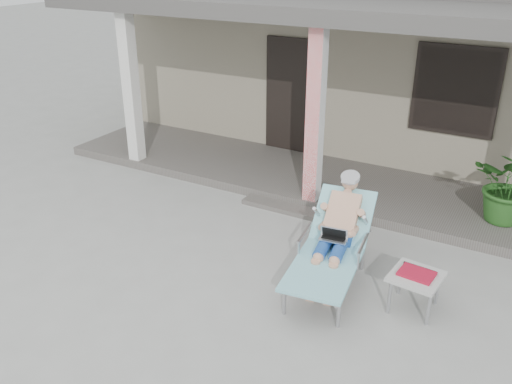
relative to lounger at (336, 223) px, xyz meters
The scene contains 8 objects.
ground 1.37m from the lounger, 155.05° to the right, with size 60.00×60.00×0.00m, color #9E9E99.
house 6.17m from the lounger, 99.71° to the left, with size 10.40×5.40×3.30m.
porch_deck 2.81m from the lounger, 112.24° to the left, with size 10.00×2.00×0.15m, color #605B56.
porch_overhang 3.36m from the lounger, 112.68° to the left, with size 10.00×2.30×2.85m.
porch_step 1.86m from the lounger, 126.95° to the left, with size 2.00×0.30×0.07m, color #605B56.
lounger is the anchor object (origin of this frame).
side_table 1.10m from the lounger, ahead, with size 0.58×0.58×0.48m.
potted_palm 2.87m from the lounger, 53.89° to the left, with size 0.98×0.85×1.09m, color #26591E.
Camera 1 is at (2.99, -4.92, 3.76)m, focal length 38.00 mm.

